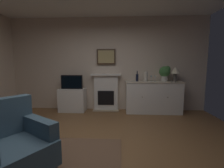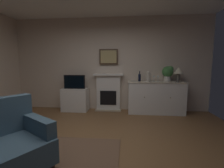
% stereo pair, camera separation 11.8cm
% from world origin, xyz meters
% --- Properties ---
extents(ground_plane, '(5.87, 4.92, 0.10)m').
position_xyz_m(ground_plane, '(0.00, 0.00, -0.05)').
color(ground_plane, brown).
rests_on(ground_plane, ground).
extents(wall_rear, '(5.87, 0.06, 2.75)m').
position_xyz_m(wall_rear, '(0.00, 2.43, 1.37)').
color(wall_rear, beige).
rests_on(wall_rear, ground_plane).
extents(area_rug, '(2.36, 1.57, 0.02)m').
position_xyz_m(area_rug, '(-0.73, -0.37, 0.01)').
color(area_rug, brown).
rests_on(area_rug, ground_plane).
extents(fireplace_unit, '(0.87, 0.30, 1.10)m').
position_xyz_m(fireplace_unit, '(-0.00, 2.30, 0.55)').
color(fireplace_unit, white).
rests_on(fireplace_unit, ground_plane).
extents(framed_picture, '(0.55, 0.04, 0.45)m').
position_xyz_m(framed_picture, '(-0.00, 2.35, 1.60)').
color(framed_picture, '#473323').
extents(sideboard_cabinet, '(1.56, 0.49, 0.90)m').
position_xyz_m(sideboard_cabinet, '(1.36, 2.13, 0.45)').
color(sideboard_cabinet, white).
rests_on(sideboard_cabinet, ground_plane).
extents(table_lamp, '(0.26, 0.26, 0.40)m').
position_xyz_m(table_lamp, '(1.94, 2.13, 1.18)').
color(table_lamp, '#4C4742').
rests_on(table_lamp, sideboard_cabinet).
extents(wine_bottle, '(0.08, 0.08, 0.29)m').
position_xyz_m(wine_bottle, '(0.90, 2.16, 1.01)').
color(wine_bottle, black).
rests_on(wine_bottle, sideboard_cabinet).
extents(wine_glass_left, '(0.07, 0.07, 0.16)m').
position_xyz_m(wine_glass_left, '(1.29, 2.08, 1.02)').
color(wine_glass_left, silver).
rests_on(wine_glass_left, sideboard_cabinet).
extents(wine_glass_center, '(0.07, 0.07, 0.16)m').
position_xyz_m(wine_glass_center, '(1.40, 2.07, 1.02)').
color(wine_glass_center, silver).
rests_on(wine_glass_center, sideboard_cabinet).
extents(vase_decorative, '(0.11, 0.11, 0.28)m').
position_xyz_m(vase_decorative, '(1.13, 2.08, 1.04)').
color(vase_decorative, beige).
rests_on(vase_decorative, sideboard_cabinet).
extents(tv_cabinet, '(0.75, 0.42, 0.67)m').
position_xyz_m(tv_cabinet, '(-0.98, 2.14, 0.33)').
color(tv_cabinet, white).
rests_on(tv_cabinet, ground_plane).
extents(tv_set, '(0.62, 0.07, 0.40)m').
position_xyz_m(tv_set, '(-0.98, 2.12, 0.87)').
color(tv_set, black).
rests_on(tv_set, tv_cabinet).
extents(potted_plant_small, '(0.30, 0.30, 0.43)m').
position_xyz_m(potted_plant_small, '(1.68, 2.17, 1.16)').
color(potted_plant_small, beige).
rests_on(potted_plant_small, sideboard_cabinet).
extents(armchair, '(1.09, 1.07, 0.92)m').
position_xyz_m(armchair, '(-0.90, -0.52, 0.38)').
color(armchair, '#3F596B').
rests_on(armchair, ground_plane).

